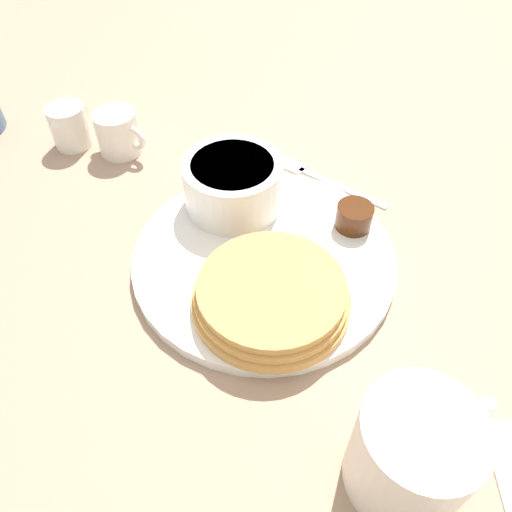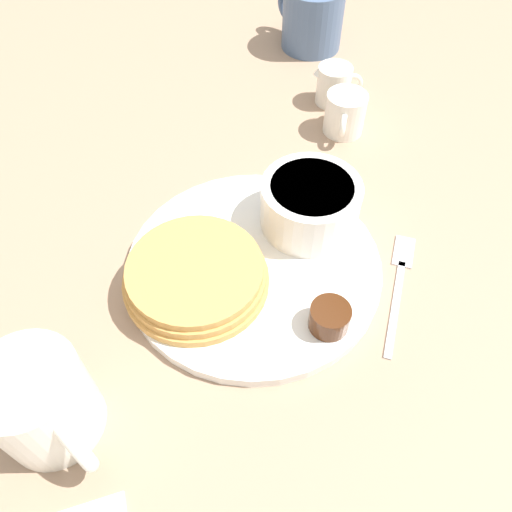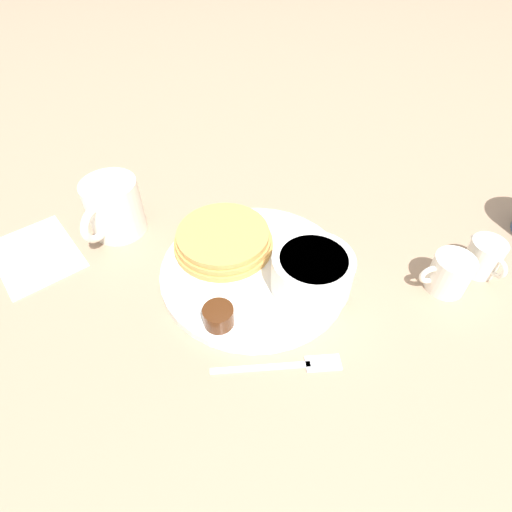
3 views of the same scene
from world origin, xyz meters
name	(u,v)px [view 1 (image 1 of 3)]	position (x,y,z in m)	size (l,w,h in m)	color
ground_plane	(264,262)	(0.00, 0.00, 0.00)	(4.00, 4.00, 0.00)	#9E7F66
plate	(264,258)	(0.00, 0.00, 0.01)	(0.25, 0.25, 0.01)	white
pancake_stack	(271,295)	(-0.06, 0.01, 0.03)	(0.14, 0.14, 0.03)	tan
bowl	(233,183)	(0.08, 0.01, 0.04)	(0.10, 0.10, 0.05)	white
syrup_cup	(354,217)	(0.02, -0.10, 0.02)	(0.04, 0.04, 0.02)	#47230F
butter_ramekin	(241,179)	(0.10, 0.00, 0.03)	(0.04, 0.04, 0.04)	white
coffee_mug	(414,452)	(-0.22, -0.05, 0.04)	(0.08, 0.11, 0.08)	silver
creamer_pitcher_near	(118,132)	(0.22, 0.13, 0.03)	(0.06, 0.06, 0.05)	white
creamer_pitcher_far	(70,126)	(0.24, 0.18, 0.03)	(0.06, 0.05, 0.05)	white
fork	(315,175)	(0.12, -0.09, 0.00)	(0.12, 0.11, 0.00)	silver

